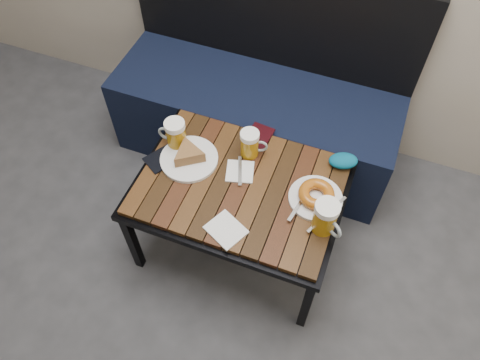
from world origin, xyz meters
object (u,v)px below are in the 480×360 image
(beer_mug_right, at_px, (326,217))
(beer_mug_centre, at_px, (250,144))
(plate_pie, at_px, (189,156))
(beer_mug_left, at_px, (175,134))
(cafe_table, at_px, (240,190))
(knit_pouch, at_px, (343,161))
(bench, at_px, (256,112))
(passport_navy, at_px, (163,158))
(passport_burgundy, at_px, (258,137))
(plate_bagel, at_px, (316,196))

(beer_mug_right, bearing_deg, beer_mug_centre, -177.81)
(beer_mug_right, xyz_separation_m, plate_pie, (-0.60, 0.11, -0.05))
(beer_mug_left, bearing_deg, cafe_table, 161.67)
(cafe_table, height_order, knit_pouch, knit_pouch)
(bench, height_order, beer_mug_centre, bench)
(knit_pouch, bearing_deg, passport_navy, -161.50)
(plate_pie, xyz_separation_m, passport_burgundy, (0.23, 0.22, -0.02))
(beer_mug_right, xyz_separation_m, passport_navy, (-0.71, 0.08, -0.07))
(beer_mug_centre, bearing_deg, knit_pouch, -3.39)
(cafe_table, bearing_deg, plate_pie, 171.01)
(beer_mug_centre, bearing_deg, plate_bagel, -36.85)
(beer_mug_left, height_order, plate_bagel, beer_mug_left)
(plate_pie, relative_size, passport_burgundy, 1.74)
(cafe_table, distance_m, beer_mug_centre, 0.20)
(beer_mug_centre, bearing_deg, passport_navy, -170.08)
(beer_mug_centre, relative_size, plate_bagel, 0.47)
(beer_mug_centre, height_order, passport_burgundy, beer_mug_centre)
(beer_mug_right, xyz_separation_m, knit_pouch, (-0.00, 0.32, -0.05))
(beer_mug_right, relative_size, knit_pouch, 1.24)
(beer_mug_centre, distance_m, passport_navy, 0.37)
(bench, distance_m, beer_mug_left, 0.59)
(beer_mug_left, bearing_deg, passport_navy, 73.62)
(bench, relative_size, knit_pouch, 11.66)
(plate_pie, bearing_deg, passport_burgundy, 44.41)
(plate_bagel, bearing_deg, passport_navy, -177.28)
(passport_navy, relative_size, passport_burgundy, 1.02)
(bench, height_order, plate_pie, bench)
(beer_mug_right, relative_size, passport_burgundy, 1.07)
(cafe_table, relative_size, plate_bagel, 3.10)
(passport_navy, bearing_deg, beer_mug_centre, 56.05)
(beer_mug_right, distance_m, knit_pouch, 0.32)
(cafe_table, xyz_separation_m, passport_navy, (-0.35, 0.01, 0.05))
(plate_pie, distance_m, knit_pouch, 0.63)
(beer_mug_centre, xyz_separation_m, passport_navy, (-0.33, -0.16, -0.06))
(bench, height_order, passport_burgundy, bench)
(beer_mug_centre, height_order, passport_navy, beer_mug_centre)
(passport_navy, bearing_deg, passport_burgundy, 68.06)
(bench, xyz_separation_m, beer_mug_left, (-0.19, -0.48, 0.27))
(beer_mug_left, xyz_separation_m, plate_pie, (0.08, -0.06, -0.04))
(knit_pouch, bearing_deg, bench, 145.56)
(cafe_table, xyz_separation_m, plate_pie, (-0.24, 0.04, 0.07))
(passport_burgundy, bearing_deg, knit_pouch, 3.04)
(bench, height_order, knit_pouch, bench)
(plate_pie, height_order, passport_navy, plate_pie)
(beer_mug_right, bearing_deg, passport_navy, -152.32)
(plate_pie, bearing_deg, bench, 78.63)
(cafe_table, xyz_separation_m, passport_burgundy, (-0.01, 0.26, 0.05))
(plate_pie, relative_size, passport_navy, 1.71)
(beer_mug_left, relative_size, beer_mug_centre, 1.09)
(plate_bagel, height_order, passport_burgundy, plate_bagel)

